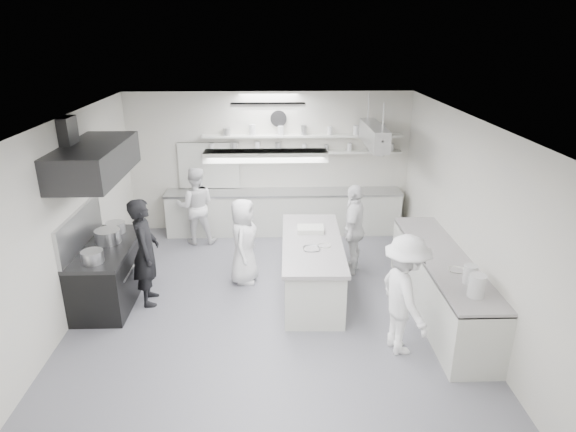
{
  "coord_description": "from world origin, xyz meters",
  "views": [
    {
      "loc": [
        0.07,
        -6.91,
        4.18
      ],
      "look_at": [
        0.31,
        0.6,
        1.35
      ],
      "focal_mm": 30.95,
      "sensor_mm": 36.0,
      "label": 1
    }
  ],
  "objects_px": {
    "stove": "(110,274)",
    "cook_back": "(196,206)",
    "back_counter": "(284,212)",
    "cook_stove": "(146,252)",
    "prep_island": "(312,268)",
    "right_counter": "(441,286)"
  },
  "relations": [
    {
      "from": "stove",
      "to": "cook_back",
      "type": "height_order",
      "value": "cook_back"
    },
    {
      "from": "stove",
      "to": "back_counter",
      "type": "bearing_deg",
      "value": 43.99
    },
    {
      "from": "stove",
      "to": "cook_back",
      "type": "bearing_deg",
      "value": 64.73
    },
    {
      "from": "back_counter",
      "to": "cook_stove",
      "type": "bearing_deg",
      "value": -127.89
    },
    {
      "from": "prep_island",
      "to": "cook_stove",
      "type": "xyz_separation_m",
      "value": [
        -2.66,
        -0.23,
        0.44
      ]
    },
    {
      "from": "stove",
      "to": "cook_stove",
      "type": "xyz_separation_m",
      "value": [
        0.64,
        -0.1,
        0.44
      ]
    },
    {
      "from": "prep_island",
      "to": "cook_back",
      "type": "bearing_deg",
      "value": 137.3
    },
    {
      "from": "stove",
      "to": "cook_back",
      "type": "relative_size",
      "value": 1.12
    },
    {
      "from": "cook_back",
      "to": "prep_island",
      "type": "bearing_deg",
      "value": 131.84
    },
    {
      "from": "cook_stove",
      "to": "cook_back",
      "type": "height_order",
      "value": "cook_stove"
    },
    {
      "from": "prep_island",
      "to": "cook_back",
      "type": "relative_size",
      "value": 1.49
    },
    {
      "from": "prep_island",
      "to": "stove",
      "type": "bearing_deg",
      "value": -176.01
    },
    {
      "from": "prep_island",
      "to": "cook_back",
      "type": "distance_m",
      "value": 3.12
    },
    {
      "from": "cook_back",
      "to": "right_counter",
      "type": "bearing_deg",
      "value": 141.34
    },
    {
      "from": "stove",
      "to": "prep_island",
      "type": "height_order",
      "value": "stove"
    },
    {
      "from": "back_counter",
      "to": "right_counter",
      "type": "bearing_deg",
      "value": -55.35
    },
    {
      "from": "stove",
      "to": "cook_stove",
      "type": "height_order",
      "value": "cook_stove"
    },
    {
      "from": "right_counter",
      "to": "cook_stove",
      "type": "xyz_separation_m",
      "value": [
        -4.61,
        0.5,
        0.42
      ]
    },
    {
      "from": "right_counter",
      "to": "stove",
      "type": "bearing_deg",
      "value": 173.48
    },
    {
      "from": "prep_island",
      "to": "right_counter",
      "type": "bearing_deg",
      "value": -18.94
    },
    {
      "from": "stove",
      "to": "cook_stove",
      "type": "relative_size",
      "value": 1.02
    },
    {
      "from": "prep_island",
      "to": "back_counter",
      "type": "bearing_deg",
      "value": 100.33
    }
  ]
}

